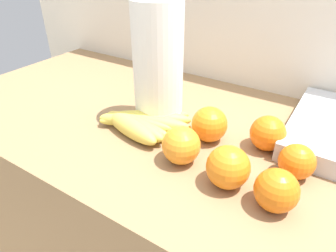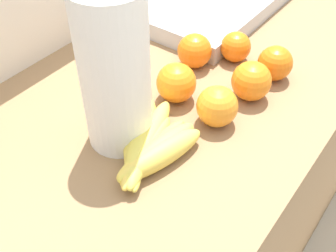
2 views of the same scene
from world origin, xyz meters
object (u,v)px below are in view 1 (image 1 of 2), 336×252
object	(u,v)px
orange_center	(297,162)
orange_back_right	(181,145)
orange_right	(276,190)
orange_front	(267,133)
orange_back_left	(209,124)
paper_towel_roll	(158,65)
banana_bunch	(139,123)
orange_far_right	(228,167)

from	to	relation	value
orange_center	orange_back_right	size ratio (longest dim) A/B	0.87
orange_right	orange_front	bearing A→B (deg)	111.77
orange_back_left	orange_right	bearing A→B (deg)	-34.47
paper_towel_roll	banana_bunch	bearing A→B (deg)	-96.07
orange_back_left	orange_center	size ratio (longest dim) A/B	1.17
banana_bunch	orange_back_left	distance (m)	0.16
orange_back_right	orange_back_left	bearing A→B (deg)	82.96
orange_back_left	orange_back_right	distance (m)	0.10
banana_bunch	orange_right	xyz separation A→B (m)	(0.33, -0.07, 0.02)
orange_front	orange_back_right	distance (m)	0.18
orange_far_right	orange_right	world-z (taller)	orange_far_right
orange_back_right	paper_towel_roll	size ratio (longest dim) A/B	0.25
orange_front	orange_back_right	world-z (taller)	orange_back_right
orange_front	orange_center	xyz separation A→B (m)	(0.07, -0.06, -0.00)
orange_far_right	orange_back_right	distance (m)	0.10
banana_bunch	orange_front	size ratio (longest dim) A/B	2.98
orange_back_left	orange_front	distance (m)	0.12
banana_bunch	orange_front	world-z (taller)	orange_front
orange_center	paper_towel_roll	bearing A→B (deg)	173.00
orange_far_right	orange_back_right	xyz separation A→B (m)	(-0.10, 0.01, -0.00)
orange_back_left	paper_towel_roll	size ratio (longest dim) A/B	0.25
orange_center	paper_towel_roll	world-z (taller)	paper_towel_roll
paper_towel_roll	orange_back_left	bearing A→B (deg)	-6.74
orange_front	banana_bunch	bearing A→B (deg)	-161.67
orange_far_right	paper_towel_roll	distance (m)	0.29
orange_front	orange_center	distance (m)	0.09
orange_back_right	orange_front	bearing A→B (deg)	46.85
banana_bunch	orange_back_left	size ratio (longest dim) A/B	2.84
orange_center	orange_back_right	world-z (taller)	orange_back_right
orange_far_right	orange_right	xyz separation A→B (m)	(0.09, -0.01, -0.00)
banana_bunch	orange_right	size ratio (longest dim) A/B	3.07
orange_center	paper_towel_roll	size ratio (longest dim) A/B	0.21
orange_front	orange_back_right	xyz separation A→B (m)	(-0.13, -0.13, 0.00)
banana_bunch	orange_back_right	bearing A→B (deg)	-18.69
banana_bunch	orange_back_left	xyz separation A→B (m)	(0.15, 0.05, 0.02)
orange_right	orange_back_right	world-z (taller)	orange_back_right
orange_back_left	orange_far_right	bearing A→B (deg)	-51.29
orange_center	orange_far_right	bearing A→B (deg)	-137.31
orange_back_left	orange_far_right	world-z (taller)	same
orange_front	orange_back_right	bearing A→B (deg)	-133.15
banana_bunch	paper_towel_roll	distance (m)	0.14
orange_center	orange_right	distance (m)	0.10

